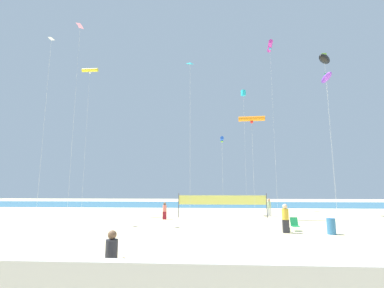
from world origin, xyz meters
TOP-DOWN VIEW (x-y plane):
  - ground_plane at (0.00, 0.00)m, footprint 120.00×120.00m
  - ocean_band at (0.00, 33.28)m, footprint 120.00×20.00m
  - boardwalk_ledge at (0.00, -11.39)m, footprint 28.00×0.44m
  - mother_figure at (-2.48, -10.21)m, footprint 0.37×0.37m
  - toddler_figure at (-2.08, -10.28)m, footprint 0.19×0.19m
  - beachgoer_coral_shirt at (-3.81, 7.68)m, footprint 0.36×0.36m
  - beachgoer_mustard_shirt at (5.39, 0.25)m, footprint 0.42×0.42m
  - beachgoer_sage_shirt at (6.63, 11.41)m, footprint 0.42×0.42m
  - folding_beach_chair at (6.25, 1.24)m, footprint 0.52×0.65m
  - trash_barrel at (8.10, -0.15)m, footprint 0.53×0.53m
  - volleyball_net at (1.67, 9.43)m, footprint 8.77×0.08m
  - beach_handbag at (5.57, 0.67)m, footprint 0.37×0.19m
  - kite_blue_tube at (1.87, 12.23)m, footprint 0.41×1.34m
  - kite_white_diamond at (-13.84, 3.78)m, footprint 0.63×0.62m
  - kite_black_inflatable at (9.87, 2.99)m, footprint 1.68×1.87m
  - kite_pink_diamond at (-11.17, 3.76)m, footprint 0.81×0.82m
  - kite_magenta_tube at (7.91, 13.11)m, footprint 0.75×2.36m
  - kite_violet_inflatable at (13.81, 12.05)m, footprint 0.95×2.10m
  - kite_cyan_box at (5.30, 19.15)m, footprint 0.67×0.67m
  - kite_cyan_diamond at (-1.10, 3.31)m, footprint 0.66×0.67m
  - kite_yellow_tube at (-13.13, 10.40)m, footprint 1.85×0.43m
  - kite_orange_tube at (4.65, 8.21)m, footprint 2.58×0.66m

SIDE VIEW (x-z plane):
  - ground_plane at x=0.00m, z-range 0.00..0.00m
  - ocean_band at x=0.00m, z-range 0.00..0.01m
  - beach_handbag at x=5.57m, z-range 0.00..0.30m
  - toddler_figure at x=-2.08m, z-range 0.03..0.86m
  - folding_beach_chair at x=6.25m, z-range 0.02..0.91m
  - trash_barrel at x=8.10m, z-range 0.00..0.99m
  - boardwalk_ledge at x=0.00m, z-range 0.00..1.02m
  - beachgoer_coral_shirt at x=-3.81m, z-range 0.05..1.62m
  - mother_figure at x=-2.48m, z-range 0.05..1.65m
  - beachgoer_sage_shirt at x=6.63m, z-range 0.06..1.88m
  - beachgoer_mustard_shirt at x=5.39m, z-range 0.06..1.91m
  - volleyball_net at x=1.67m, z-range 0.44..2.84m
  - kite_blue_tube at x=1.87m, z-range 4.06..12.67m
  - kite_orange_tube at x=4.65m, z-range 4.70..14.62m
  - kite_cyan_diamond at x=-1.10m, z-range 6.28..19.82m
  - kite_black_inflatable at x=9.87m, z-range 6.35..20.10m
  - kite_violet_inflatable at x=13.81m, z-range 7.36..23.24m
  - kite_white_diamond at x=-13.84m, z-range 7.40..23.95m
  - kite_cyan_box at x=5.30m, z-range 7.82..24.43m
  - kite_yellow_tube at x=-13.13m, z-range 7.96..24.42m
  - kite_pink_diamond at x=-11.17m, z-range 8.28..26.07m
  - kite_magenta_tube at x=7.91m, z-range 9.80..30.00m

